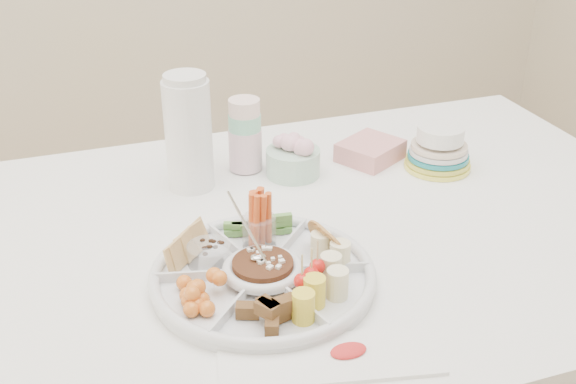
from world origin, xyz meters
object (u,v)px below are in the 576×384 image
object	(u,v)px
party_tray	(263,273)
plate_stack	(439,149)
thermos	(188,131)
dining_table	(314,373)

from	to	relation	value
party_tray	plate_stack	bearing A→B (deg)	30.84
thermos	plate_stack	world-z (taller)	thermos
dining_table	thermos	distance (m)	0.60
dining_table	party_tray	size ratio (longest dim) A/B	4.00
plate_stack	party_tray	bearing A→B (deg)	-149.16
dining_table	plate_stack	bearing A→B (deg)	23.04
dining_table	party_tray	xyz separation A→B (m)	(-0.16, -0.16, 0.40)
thermos	plate_stack	bearing A→B (deg)	-9.93
party_tray	plate_stack	world-z (taller)	plate_stack
dining_table	plate_stack	world-z (taller)	plate_stack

